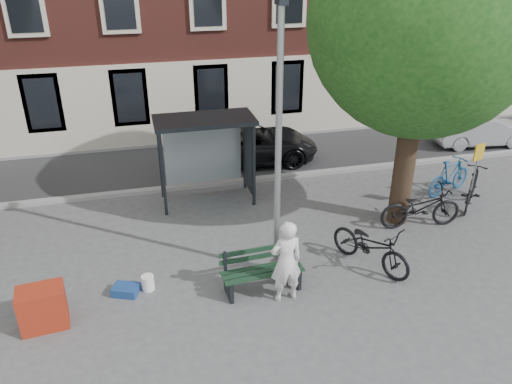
{
  "coord_description": "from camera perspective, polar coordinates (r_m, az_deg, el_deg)",
  "views": [
    {
      "loc": [
        -2.86,
        -9.47,
        6.98
      ],
      "look_at": [
        -0.12,
        1.46,
        1.4
      ],
      "focal_mm": 35.0,
      "sensor_mm": 36.0,
      "label": 1
    }
  ],
  "objects": [
    {
      "name": "bench",
      "position": [
        11.28,
        0.67,
        -9.14
      ],
      "size": [
        1.86,
        0.72,
        0.94
      ],
      "rotation": [
        0.0,
        0.0,
        0.06
      ],
      "color": "#1E2328",
      "rests_on": "ground"
    },
    {
      "name": "car_dark",
      "position": [
        17.78,
        -0.82,
        5.58
      ],
      "size": [
        5.01,
        2.57,
        1.35
      ],
      "primitive_type": "imported",
      "rotation": [
        0.0,
        0.0,
        1.5
      ],
      "color": "black",
      "rests_on": "ground"
    },
    {
      "name": "bike_d",
      "position": [
        15.95,
        23.48,
        0.45
      ],
      "size": [
        1.78,
        1.85,
        1.2
      ],
      "primitive_type": "imported",
      "rotation": [
        0.0,
        0.0,
        2.39
      ],
      "color": "black",
      "rests_on": "ground"
    },
    {
      "name": "curb_far",
      "position": [
        19.93,
        -4.96,
        5.94
      ],
      "size": [
        40.0,
        0.25,
        0.12
      ],
      "primitive_type": "cube",
      "color": "gray",
      "rests_on": "ground"
    },
    {
      "name": "car_silver",
      "position": [
        21.19,
        24.31,
        6.49
      ],
      "size": [
        3.81,
        1.66,
        1.22
      ],
      "primitive_type": "imported",
      "rotation": [
        0.0,
        0.0,
        1.47
      ],
      "color": "#999BA0",
      "rests_on": "ground"
    },
    {
      "name": "ground",
      "position": [
        12.11,
        2.27,
        -8.88
      ],
      "size": [
        90.0,
        90.0,
        0.0
      ],
      "primitive_type": "plane",
      "color": "#4C4C4F",
      "rests_on": "ground"
    },
    {
      "name": "blue_crate",
      "position": [
        11.68,
        -14.68,
        -10.78
      ],
      "size": [
        0.66,
        0.58,
        0.2
      ],
      "primitive_type": "cube",
      "rotation": [
        0.0,
        0.0,
        -0.39
      ],
      "color": "navy",
      "rests_on": "ground"
    },
    {
      "name": "tree_right",
      "position": [
        12.92,
        19.25,
        18.93
      ],
      "size": [
        5.76,
        5.6,
        8.2
      ],
      "color": "black",
      "rests_on": "ground"
    },
    {
      "name": "bus_shelter",
      "position": [
        14.66,
        -4.38,
        6.07
      ],
      "size": [
        2.85,
        1.45,
        2.62
      ],
      "color": "#1E2328",
      "rests_on": "ground"
    },
    {
      "name": "red_stand",
      "position": [
        11.14,
        -23.19,
        -12.06
      ],
      "size": [
        0.96,
        0.69,
        0.9
      ],
      "primitive_type": "cube",
      "rotation": [
        0.0,
        0.0,
        0.11
      ],
      "color": "maroon",
      "rests_on": "ground"
    },
    {
      "name": "road",
      "position": [
        18.12,
        -3.89,
        3.64
      ],
      "size": [
        40.0,
        4.0,
        0.01
      ],
      "primitive_type": "cube",
      "color": "#28282B",
      "rests_on": "ground"
    },
    {
      "name": "lamppost",
      "position": [
        10.75,
        2.53,
        3.33
      ],
      "size": [
        0.28,
        0.35,
        6.11
      ],
      "color": "#9EA0A3",
      "rests_on": "ground"
    },
    {
      "name": "curb_near",
      "position": [
        16.3,
        -2.61,
        1.19
      ],
      "size": [
        40.0,
        0.25,
        0.12
      ],
      "primitive_type": "cube",
      "color": "gray",
      "rests_on": "ground"
    },
    {
      "name": "bike_a",
      "position": [
        14.28,
        18.31,
        -1.68
      ],
      "size": [
        2.32,
        1.0,
        1.19
      ],
      "primitive_type": "imported",
      "rotation": [
        0.0,
        0.0,
        1.48
      ],
      "color": "black",
      "rests_on": "ground"
    },
    {
      "name": "notice_sign",
      "position": [
        15.16,
        23.94,
        3.12
      ],
      "size": [
        0.36,
        0.13,
        2.12
      ],
      "rotation": [
        0.0,
        0.0,
        0.25
      ],
      "color": "#9EA0A3",
      "rests_on": "ground"
    },
    {
      "name": "bucket_a",
      "position": [
        11.34,
        -24.45,
        -13.35
      ],
      "size": [
        0.37,
        0.37,
        0.36
      ],
      "primitive_type": "cylinder",
      "rotation": [
        0.0,
        0.0,
        0.42
      ],
      "color": "silver",
      "rests_on": "ground"
    },
    {
      "name": "painter",
      "position": [
        10.69,
        3.46,
        -7.94
      ],
      "size": [
        0.74,
        0.52,
        1.93
      ],
      "primitive_type": "imported",
      "rotation": [
        0.0,
        0.0,
        3.22
      ],
      "color": "silver",
      "rests_on": "ground"
    },
    {
      "name": "bike_b",
      "position": [
        16.56,
        21.26,
        1.7
      ],
      "size": [
        1.97,
        1.19,
        1.15
      ],
      "primitive_type": "imported",
      "rotation": [
        0.0,
        0.0,
        1.94
      ],
      "color": "#184E88",
      "rests_on": "ground"
    },
    {
      "name": "bucket_b",
      "position": [
        11.65,
        -12.24,
        -10.09
      ],
      "size": [
        0.32,
        0.32,
        0.36
      ],
      "primitive_type": "cylinder",
      "rotation": [
        0.0,
        0.0,
        -0.18
      ],
      "color": "white",
      "rests_on": "ground"
    },
    {
      "name": "bike_c",
      "position": [
        12.23,
        12.99,
        -6.0
      ],
      "size": [
        1.71,
        2.3,
        1.16
      ],
      "primitive_type": "imported",
      "rotation": [
        0.0,
        0.0,
        0.49
      ],
      "color": "black",
      "rests_on": "ground"
    }
  ]
}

